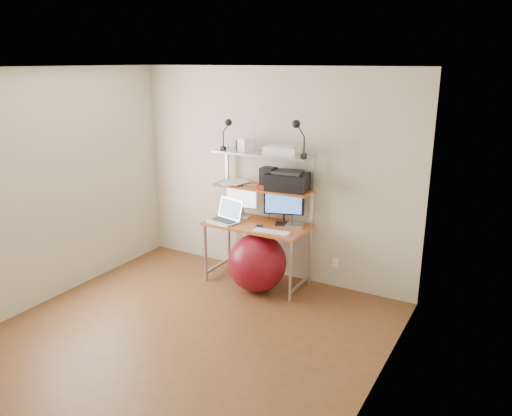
# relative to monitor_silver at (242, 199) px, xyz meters

# --- Properties ---
(room) EXTENTS (3.60, 3.60, 3.60)m
(room) POSITION_rel_monitor_silver_xyz_m (0.28, -1.55, 0.27)
(room) COLOR brown
(room) RESTS_ON ground
(computer_desk) EXTENTS (1.20, 0.60, 1.57)m
(computer_desk) POSITION_rel_monitor_silver_xyz_m (0.28, -0.05, -0.02)
(computer_desk) COLOR #C75C26
(computer_desk) RESTS_ON ground
(desktop) EXTENTS (1.20, 0.60, 0.00)m
(desktop) POSITION_rel_monitor_silver_xyz_m (0.28, -0.11, -0.24)
(desktop) COLOR #C75C26
(desktop) RESTS_ON computer_desk
(mid_shelf) EXTENTS (1.18, 0.34, 0.00)m
(mid_shelf) POSITION_rel_monitor_silver_xyz_m (0.28, 0.02, 0.17)
(mid_shelf) COLOR #C75C26
(mid_shelf) RESTS_ON computer_desk
(top_shelf) EXTENTS (1.18, 0.34, 0.00)m
(top_shelf) POSITION_rel_monitor_silver_xyz_m (0.28, 0.02, 0.57)
(top_shelf) COLOR #ABABAF
(top_shelf) RESTS_ON computer_desk
(floor) EXTENTS (3.60, 3.60, 0.00)m
(floor) POSITION_rel_monitor_silver_xyz_m (0.28, -1.55, -0.98)
(floor) COLOR brown
(floor) RESTS_ON ground
(wall_outlet) EXTENTS (0.08, 0.01, 0.12)m
(wall_outlet) POSITION_rel_monitor_silver_xyz_m (1.13, 0.23, -0.68)
(wall_outlet) COLOR white
(wall_outlet) RESTS_ON room
(monitor_silver) EXTENTS (0.40, 0.18, 0.45)m
(monitor_silver) POSITION_rel_monitor_silver_xyz_m (0.00, 0.00, 0.00)
(monitor_silver) COLOR silver
(monitor_silver) RESTS_ON desktop
(monitor_black) EXTENTS (0.45, 0.19, 0.47)m
(monitor_black) POSITION_rel_monitor_silver_xyz_m (0.55, 0.02, -0.00)
(monitor_black) COLOR black
(monitor_black) RESTS_ON desktop
(laptop) EXTENTS (0.43, 0.38, 0.32)m
(laptop) POSITION_rel_monitor_silver_xyz_m (-0.08, -0.19, -0.18)
(laptop) COLOR silver
(laptop) RESTS_ON desktop
(keyboard) EXTENTS (0.42, 0.15, 0.01)m
(keyboard) POSITION_rel_monitor_silver_xyz_m (0.55, -0.29, -0.23)
(keyboard) COLOR white
(keyboard) RESTS_ON desktop
(mouse) EXTENTS (0.09, 0.06, 0.03)m
(mouse) POSITION_rel_monitor_silver_xyz_m (0.73, -0.28, -0.23)
(mouse) COLOR white
(mouse) RESTS_ON desktop
(mac_mini) EXTENTS (0.23, 0.23, 0.04)m
(mac_mini) POSITION_rel_monitor_silver_xyz_m (0.70, 0.02, -0.22)
(mac_mini) COLOR silver
(mac_mini) RESTS_ON desktop
(phone) EXTENTS (0.11, 0.15, 0.01)m
(phone) POSITION_rel_monitor_silver_xyz_m (0.35, -0.22, -0.23)
(phone) COLOR black
(phone) RESTS_ON desktop
(printer) EXTENTS (0.51, 0.38, 0.22)m
(printer) POSITION_rel_monitor_silver_xyz_m (0.59, 0.03, 0.28)
(printer) COLOR black
(printer) RESTS_ON mid_shelf
(nas_cube) EXTENTS (0.16, 0.16, 0.24)m
(nas_cube) POSITION_rel_monitor_silver_xyz_m (0.35, 0.02, 0.29)
(nas_cube) COLOR black
(nas_cube) RESTS_ON mid_shelf
(red_box) EXTENTS (0.17, 0.12, 0.05)m
(red_box) POSITION_rel_monitor_silver_xyz_m (0.34, -0.04, 0.20)
(red_box) COLOR #AD1B20
(red_box) RESTS_ON mid_shelf
(scanner) EXTENTS (0.40, 0.28, 0.10)m
(scanner) POSITION_rel_monitor_silver_xyz_m (0.51, 0.04, 0.62)
(scanner) COLOR white
(scanner) RESTS_ON top_shelf
(box_white) EXTENTS (0.15, 0.14, 0.14)m
(box_white) POSITION_rel_monitor_silver_xyz_m (0.04, 0.00, 0.64)
(box_white) COLOR white
(box_white) RESTS_ON top_shelf
(box_grey) EXTENTS (0.13, 0.13, 0.11)m
(box_grey) POSITION_rel_monitor_silver_xyz_m (-0.03, 0.07, 0.63)
(box_grey) COLOR #2C2C2E
(box_grey) RESTS_ON top_shelf
(clip_lamp_left) EXTENTS (0.15, 0.08, 0.37)m
(clip_lamp_left) POSITION_rel_monitor_silver_xyz_m (-0.14, -0.07, 0.84)
(clip_lamp_left) COLOR black
(clip_lamp_left) RESTS_ON top_shelf
(clip_lamp_right) EXTENTS (0.16, 0.09, 0.41)m
(clip_lamp_right) POSITION_rel_monitor_silver_xyz_m (0.74, -0.07, 0.87)
(clip_lamp_right) COLOR black
(clip_lamp_right) RESTS_ON top_shelf
(exercise_ball) EXTENTS (0.67, 0.67, 0.67)m
(exercise_ball) POSITION_rel_monitor_silver_xyz_m (0.37, -0.29, -0.64)
(exercise_ball) COLOR maroon
(exercise_ball) RESTS_ON floor
(paper_stack) EXTENTS (0.36, 0.42, 0.02)m
(paper_stack) POSITION_rel_monitor_silver_xyz_m (-0.12, 0.02, 0.18)
(paper_stack) COLOR white
(paper_stack) RESTS_ON mid_shelf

